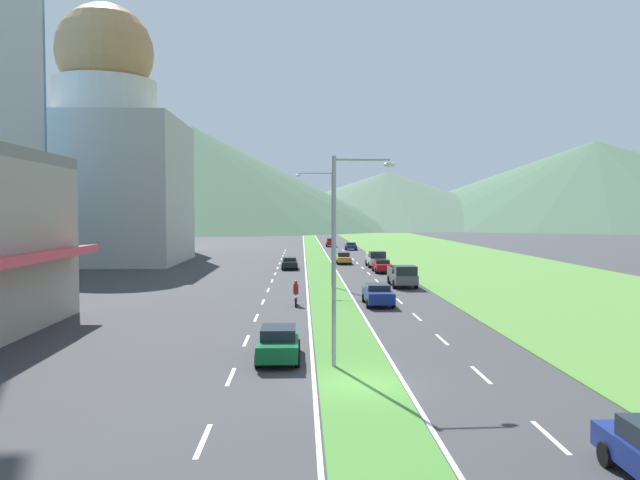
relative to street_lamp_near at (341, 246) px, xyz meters
name	(u,v)px	position (x,y,z in m)	size (l,w,h in m)	color
ground_plane	(360,385)	(0.55, -2.89, -5.19)	(600.00, 600.00, 0.00)	#38383A
grass_median	(318,262)	(0.55, 57.11, -5.16)	(3.20, 240.00, 0.06)	#477F33
grass_verge_right	(471,262)	(21.15, 57.11, -5.16)	(24.00, 240.00, 0.06)	#518438
lane_dash_left_2	(203,441)	(-4.55, -8.60, -5.19)	(0.16, 2.80, 0.01)	silver
lane_dash_left_3	(231,377)	(-4.55, -1.46, -5.19)	(0.16, 2.80, 0.01)	silver
lane_dash_left_4	(246,341)	(-4.55, 5.68, -5.19)	(0.16, 2.80, 0.01)	silver
lane_dash_left_5	(256,318)	(-4.55, 12.82, -5.19)	(0.16, 2.80, 0.01)	silver
lane_dash_left_6	(263,302)	(-4.55, 19.96, -5.19)	(0.16, 2.80, 0.01)	silver
lane_dash_left_7	(268,290)	(-4.55, 27.10, -5.19)	(0.16, 2.80, 0.01)	silver
lane_dash_left_8	(272,281)	(-4.55, 34.24, -5.19)	(0.16, 2.80, 0.01)	silver
lane_dash_left_9	(275,274)	(-4.55, 41.38, -5.19)	(0.16, 2.80, 0.01)	silver
lane_dash_left_10	(278,268)	(-4.55, 48.52, -5.19)	(0.16, 2.80, 0.01)	silver
lane_dash_left_11	(280,263)	(-4.55, 55.67, -5.19)	(0.16, 2.80, 0.01)	silver
lane_dash_left_12	(281,259)	(-4.55, 62.81, -5.19)	(0.16, 2.80, 0.01)	silver
lane_dash_left_13	(283,256)	(-4.55, 69.95, -5.19)	(0.16, 2.80, 0.01)	silver
lane_dash_left_14	(284,253)	(-4.55, 77.09, -5.19)	(0.16, 2.80, 0.01)	silver
lane_dash_left_15	(285,250)	(-4.55, 84.23, -5.19)	(0.16, 2.80, 0.01)	silver
lane_dash_right_2	(550,437)	(5.65, -8.60, -5.19)	(0.16, 2.80, 0.01)	silver
lane_dash_right_3	(481,375)	(5.65, -1.46, -5.19)	(0.16, 2.80, 0.01)	silver
lane_dash_right_4	(442,340)	(5.65, 5.68, -5.19)	(0.16, 2.80, 0.01)	silver
lane_dash_right_5	(417,317)	(5.65, 12.82, -5.19)	(0.16, 2.80, 0.01)	silver
lane_dash_right_6	(399,301)	(5.65, 19.96, -5.19)	(0.16, 2.80, 0.01)	silver
lane_dash_right_7	(387,290)	(5.65, 27.10, -5.19)	(0.16, 2.80, 0.01)	silver
lane_dash_right_8	(377,281)	(5.65, 34.24, -5.19)	(0.16, 2.80, 0.01)	silver
lane_dash_right_9	(369,274)	(5.65, 41.38, -5.19)	(0.16, 2.80, 0.01)	silver
lane_dash_right_10	(362,268)	(5.65, 48.52, -5.19)	(0.16, 2.80, 0.01)	silver
lane_dash_right_11	(357,263)	(5.65, 55.67, -5.19)	(0.16, 2.80, 0.01)	silver
lane_dash_right_12	(353,259)	(5.65, 62.81, -5.19)	(0.16, 2.80, 0.01)	silver
lane_dash_right_13	(349,256)	(5.65, 69.95, -5.19)	(0.16, 2.80, 0.01)	silver
lane_dash_right_14	(346,253)	(5.65, 77.09, -5.19)	(0.16, 2.80, 0.01)	silver
lane_dash_right_15	(343,250)	(5.65, 84.23, -5.19)	(0.16, 2.80, 0.01)	silver
edge_line_median_left	(305,262)	(-1.20, 57.11, -5.19)	(0.16, 240.00, 0.01)	silver
edge_line_median_right	(331,262)	(2.30, 57.11, -5.19)	(0.16, 240.00, 0.01)	silver
domed_building	(106,157)	(-27.49, 57.64, 8.82)	(19.74, 19.74, 33.97)	#B7B2A8
midrise_colored	(136,187)	(-28.81, 77.41, 5.72)	(14.56, 14.56, 21.84)	silver
hill_far_left	(192,178)	(-45.02, 225.04, 15.32)	(164.72, 164.72, 41.02)	#47664C
hill_far_center	(386,200)	(37.35, 262.24, 7.48)	(154.81, 154.81, 25.35)	#516B56
hill_far_right	(594,184)	(137.28, 268.82, 15.14)	(234.06, 234.06, 40.68)	#47664C
street_lamp_near	(341,246)	(0.00, 0.00, 0.00)	(2.76, 0.35, 9.04)	#99999E
street_lamp_mid	(328,221)	(0.69, 28.70, 0.70)	(3.39, 0.29, 10.26)	#99999E
car_0	(351,246)	(7.12, 84.90, -4.49)	(2.01, 4.21, 1.33)	navy
car_1	(279,343)	(-2.72, 1.38, -4.41)	(1.92, 4.59, 1.53)	#0C5128
car_3	(290,263)	(-3.07, 47.10, -4.46)	(1.87, 4.65, 1.40)	black
car_4	(343,258)	(3.77, 54.59, -4.44)	(1.90, 4.36, 1.49)	#C6842D
car_5	(382,266)	(7.27, 42.74, -4.45)	(1.90, 4.64, 1.42)	maroon
car_6	(331,242)	(4.07, 96.03, -4.37)	(1.91, 4.78, 1.63)	maroon
car_7	(378,294)	(3.80, 18.07, -4.41)	(1.99, 4.71, 1.50)	navy
pickup_truck_0	(376,259)	(7.41, 49.46, -4.21)	(2.18, 5.40, 2.00)	silver
pickup_truck_1	(403,276)	(7.36, 29.01, -4.21)	(2.18, 5.40, 2.00)	#515459
motorcycle_rider	(296,295)	(-2.09, 17.92, -4.45)	(0.36, 2.00, 1.80)	black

